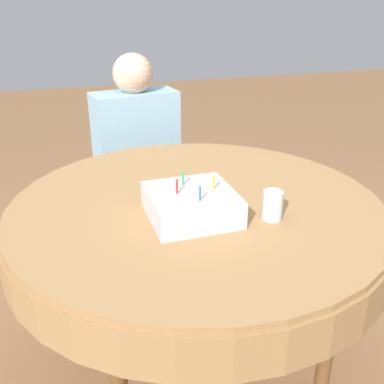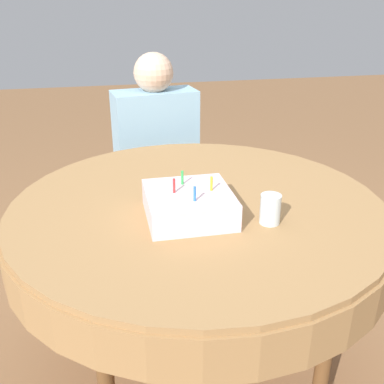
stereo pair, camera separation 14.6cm
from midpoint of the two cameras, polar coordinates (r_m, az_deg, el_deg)
The scene contains 6 objects.
ground_plane at distance 1.95m, azimuth -1.84°, elevation -21.31°, with size 12.00×12.00×0.00m, color #8C603D.
dining_table at distance 1.55m, azimuth -2.16°, elevation -4.11°, with size 1.27×1.27×0.74m.
chair at distance 2.48m, azimuth -9.03°, elevation 2.26°, with size 0.43×0.43×0.87m.
person at distance 2.34m, azimuth -8.71°, elevation 6.10°, with size 0.44×0.33×1.12m.
birthday_cake at distance 1.39m, azimuth -3.07°, elevation -1.66°, with size 0.26×0.26×0.13m.
drinking_glass at distance 1.39m, azimuth 7.26°, elevation -1.75°, with size 0.06×0.06×0.09m.
Camera 1 is at (-0.44, -1.30, 1.39)m, focal length 42.00 mm.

